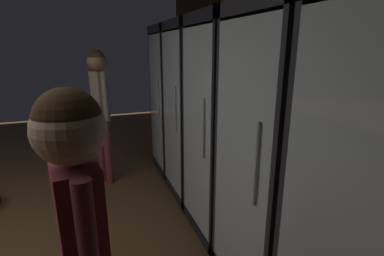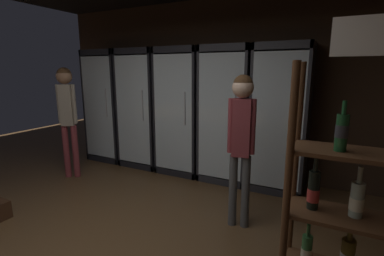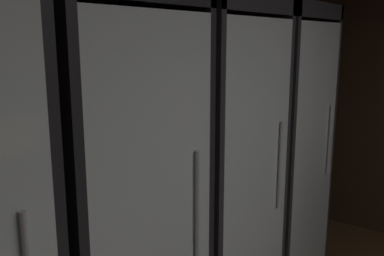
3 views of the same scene
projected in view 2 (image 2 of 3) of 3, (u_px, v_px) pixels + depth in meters
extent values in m
cube|color=#382619|center=(214.00, 88.00, 4.64)|extent=(6.00, 0.06, 2.80)
cube|color=black|center=(120.00, 104.00, 5.53)|extent=(0.74, 0.04, 2.05)
cube|color=black|center=(96.00, 105.00, 5.44)|extent=(0.04, 0.61, 2.05)
cube|color=black|center=(124.00, 107.00, 5.13)|extent=(0.04, 0.61, 2.05)
cube|color=black|center=(107.00, 53.00, 5.08)|extent=(0.74, 0.61, 0.10)
cube|color=black|center=(113.00, 155.00, 5.48)|extent=(0.74, 0.61, 0.10)
cube|color=white|center=(119.00, 105.00, 5.50)|extent=(0.66, 0.02, 1.81)
cube|color=silver|center=(98.00, 108.00, 5.03)|extent=(0.66, 0.02, 1.81)
cylinder|color=#B2B2B7|center=(106.00, 103.00, 4.88)|extent=(0.02, 0.02, 0.50)
cube|color=silver|center=(113.00, 152.00, 5.47)|extent=(0.64, 0.53, 0.02)
cylinder|color=gray|center=(104.00, 145.00, 5.53)|extent=(0.06, 0.06, 0.21)
cylinder|color=gray|center=(103.00, 138.00, 5.50)|extent=(0.02, 0.02, 0.07)
cylinder|color=tan|center=(104.00, 146.00, 5.54)|extent=(0.07, 0.07, 0.07)
cylinder|color=#194723|center=(113.00, 146.00, 5.48)|extent=(0.07, 0.07, 0.21)
cylinder|color=#194723|center=(113.00, 139.00, 5.45)|extent=(0.03, 0.03, 0.07)
cylinder|color=tan|center=(113.00, 147.00, 5.49)|extent=(0.07, 0.07, 0.07)
cylinder|color=brown|center=(119.00, 148.00, 5.31)|extent=(0.07, 0.07, 0.23)
cylinder|color=brown|center=(118.00, 139.00, 5.28)|extent=(0.03, 0.03, 0.10)
cylinder|color=white|center=(119.00, 148.00, 5.32)|extent=(0.07, 0.07, 0.07)
cube|color=silver|center=(111.00, 122.00, 5.34)|extent=(0.64, 0.53, 0.02)
cylinder|color=gray|center=(103.00, 115.00, 5.38)|extent=(0.07, 0.07, 0.21)
cylinder|color=gray|center=(102.00, 108.00, 5.35)|extent=(0.02, 0.02, 0.09)
cylinder|color=white|center=(103.00, 117.00, 5.38)|extent=(0.07, 0.07, 0.07)
cylinder|color=#336B38|center=(119.00, 117.00, 5.28)|extent=(0.06, 0.06, 0.18)
cylinder|color=#336B38|center=(118.00, 111.00, 5.26)|extent=(0.02, 0.02, 0.06)
cylinder|color=beige|center=(119.00, 118.00, 5.29)|extent=(0.07, 0.07, 0.07)
cube|color=silver|center=(109.00, 90.00, 5.22)|extent=(0.64, 0.53, 0.02)
cylinder|color=gray|center=(103.00, 84.00, 5.31)|extent=(0.08, 0.08, 0.21)
cylinder|color=gray|center=(103.00, 77.00, 5.28)|extent=(0.03, 0.03, 0.06)
cylinder|color=#B2332D|center=(103.00, 85.00, 5.31)|extent=(0.08, 0.08, 0.08)
cylinder|color=brown|center=(114.00, 85.00, 5.11)|extent=(0.07, 0.07, 0.20)
cylinder|color=brown|center=(113.00, 77.00, 5.08)|extent=(0.02, 0.02, 0.09)
cylinder|color=tan|center=(114.00, 86.00, 5.11)|extent=(0.07, 0.07, 0.05)
cube|color=black|center=(153.00, 107.00, 5.18)|extent=(0.74, 0.04, 2.05)
cube|color=black|center=(128.00, 107.00, 5.09)|extent=(0.04, 0.61, 2.05)
cube|color=black|center=(160.00, 110.00, 4.78)|extent=(0.04, 0.61, 2.05)
cube|color=black|center=(141.00, 52.00, 4.74)|extent=(0.74, 0.61, 0.10)
cube|color=black|center=(145.00, 161.00, 5.13)|extent=(0.74, 0.61, 0.10)
cube|color=white|center=(152.00, 107.00, 5.16)|extent=(0.66, 0.02, 1.81)
cube|color=silver|center=(133.00, 111.00, 4.68)|extent=(0.66, 0.02, 1.81)
cylinder|color=#B2B2B7|center=(142.00, 106.00, 4.54)|extent=(0.02, 0.02, 0.50)
cube|color=silver|center=(145.00, 157.00, 5.12)|extent=(0.64, 0.53, 0.02)
cylinder|color=#336B38|center=(137.00, 149.00, 5.22)|extent=(0.07, 0.07, 0.22)
cylinder|color=#336B38|center=(136.00, 141.00, 5.18)|extent=(0.03, 0.03, 0.10)
cylinder|color=tan|center=(137.00, 150.00, 5.22)|extent=(0.08, 0.08, 0.07)
cylinder|color=#194723|center=(146.00, 151.00, 5.13)|extent=(0.08, 0.08, 0.19)
cylinder|color=#194723|center=(146.00, 144.00, 5.10)|extent=(0.03, 0.03, 0.10)
cylinder|color=#2D2D33|center=(146.00, 151.00, 5.13)|extent=(0.08, 0.08, 0.05)
cylinder|color=black|center=(153.00, 154.00, 4.97)|extent=(0.06, 0.06, 0.20)
cylinder|color=black|center=(153.00, 146.00, 4.94)|extent=(0.02, 0.02, 0.09)
cylinder|color=tan|center=(153.00, 155.00, 4.97)|extent=(0.06, 0.06, 0.05)
cube|color=silver|center=(144.00, 125.00, 5.00)|extent=(0.64, 0.53, 0.02)
cylinder|color=#194723|center=(133.00, 118.00, 5.07)|extent=(0.07, 0.07, 0.24)
cylinder|color=#194723|center=(132.00, 109.00, 5.04)|extent=(0.03, 0.03, 0.09)
cylinder|color=tan|center=(133.00, 117.00, 5.07)|extent=(0.07, 0.07, 0.09)
cylinder|color=black|center=(141.00, 119.00, 5.03)|extent=(0.07, 0.07, 0.19)
cylinder|color=black|center=(140.00, 112.00, 5.00)|extent=(0.02, 0.02, 0.08)
cylinder|color=#B2332D|center=(141.00, 119.00, 5.03)|extent=(0.07, 0.07, 0.06)
cylinder|color=#336B38|center=(146.00, 119.00, 4.90)|extent=(0.06, 0.06, 0.23)
cylinder|color=#336B38|center=(146.00, 111.00, 4.87)|extent=(0.02, 0.02, 0.07)
cylinder|color=tan|center=(147.00, 121.00, 4.91)|extent=(0.07, 0.07, 0.08)
cylinder|color=black|center=(154.00, 120.00, 4.86)|extent=(0.06, 0.06, 0.21)
cylinder|color=black|center=(154.00, 112.00, 4.83)|extent=(0.02, 0.02, 0.09)
cylinder|color=tan|center=(154.00, 121.00, 4.87)|extent=(0.07, 0.07, 0.06)
cube|color=silver|center=(143.00, 92.00, 4.87)|extent=(0.64, 0.53, 0.02)
cylinder|color=black|center=(135.00, 86.00, 4.93)|extent=(0.07, 0.07, 0.20)
cylinder|color=black|center=(134.00, 77.00, 4.90)|extent=(0.02, 0.02, 0.10)
cylinder|color=#B2332D|center=(135.00, 87.00, 4.93)|extent=(0.07, 0.07, 0.06)
cylinder|color=brown|center=(150.00, 86.00, 4.78)|extent=(0.07, 0.07, 0.20)
cylinder|color=brown|center=(150.00, 78.00, 4.75)|extent=(0.03, 0.03, 0.09)
cylinder|color=beige|center=(150.00, 85.00, 4.78)|extent=(0.07, 0.07, 0.07)
cube|color=black|center=(190.00, 109.00, 4.84)|extent=(0.74, 0.04, 2.05)
cube|color=black|center=(164.00, 110.00, 4.74)|extent=(0.04, 0.61, 2.05)
cube|color=black|center=(201.00, 113.00, 4.43)|extent=(0.04, 0.61, 2.05)
cube|color=black|center=(182.00, 50.00, 4.39)|extent=(0.74, 0.61, 0.10)
cube|color=black|center=(182.00, 168.00, 4.79)|extent=(0.74, 0.61, 0.10)
cube|color=white|center=(189.00, 110.00, 4.81)|extent=(0.66, 0.02, 1.81)
cube|color=silver|center=(173.00, 114.00, 4.33)|extent=(0.66, 0.02, 1.81)
cylinder|color=#B2B2B7|center=(185.00, 109.00, 4.19)|extent=(0.02, 0.02, 0.50)
cube|color=silver|center=(182.00, 164.00, 4.77)|extent=(0.64, 0.53, 0.02)
cylinder|color=#194723|center=(170.00, 155.00, 4.87)|extent=(0.06, 0.06, 0.21)
cylinder|color=#194723|center=(170.00, 147.00, 4.84)|extent=(0.02, 0.02, 0.09)
cylinder|color=#2D2D33|center=(170.00, 155.00, 4.87)|extent=(0.07, 0.07, 0.08)
cylinder|color=brown|center=(178.00, 156.00, 4.79)|extent=(0.07, 0.07, 0.24)
cylinder|color=brown|center=(178.00, 148.00, 4.76)|extent=(0.03, 0.03, 0.06)
cylinder|color=tan|center=(178.00, 156.00, 4.79)|extent=(0.08, 0.08, 0.09)
cylinder|color=#194723|center=(186.00, 158.00, 4.70)|extent=(0.07, 0.07, 0.23)
cylinder|color=#194723|center=(186.00, 149.00, 4.67)|extent=(0.03, 0.03, 0.06)
cylinder|color=#2D2D33|center=(186.00, 158.00, 4.70)|extent=(0.07, 0.07, 0.07)
cylinder|color=#194723|center=(194.00, 160.00, 4.61)|extent=(0.08, 0.08, 0.22)
cylinder|color=#194723|center=(194.00, 151.00, 4.58)|extent=(0.03, 0.03, 0.08)
cylinder|color=#B2332D|center=(194.00, 160.00, 4.61)|extent=(0.08, 0.08, 0.07)
cube|color=silver|center=(182.00, 130.00, 4.65)|extent=(0.64, 0.53, 0.02)
cylinder|color=brown|center=(170.00, 121.00, 4.75)|extent=(0.07, 0.07, 0.22)
cylinder|color=brown|center=(170.00, 113.00, 4.72)|extent=(0.02, 0.02, 0.06)
cylinder|color=#2D2D33|center=(170.00, 123.00, 4.76)|extent=(0.07, 0.07, 0.09)
cylinder|color=#336B38|center=(178.00, 122.00, 4.66)|extent=(0.06, 0.06, 0.23)
cylinder|color=#336B38|center=(178.00, 113.00, 4.63)|extent=(0.02, 0.02, 0.08)
cylinder|color=#B2332D|center=(178.00, 124.00, 4.67)|extent=(0.07, 0.07, 0.08)
cylinder|color=#9EAD99|center=(185.00, 123.00, 4.58)|extent=(0.06, 0.06, 0.23)
cylinder|color=#9EAD99|center=(185.00, 113.00, 4.54)|extent=(0.02, 0.02, 0.08)
cylinder|color=beige|center=(185.00, 123.00, 4.58)|extent=(0.07, 0.07, 0.07)
cylinder|color=black|center=(195.00, 124.00, 4.55)|extent=(0.08, 0.08, 0.20)
cylinder|color=black|center=(195.00, 115.00, 4.52)|extent=(0.03, 0.03, 0.10)
cylinder|color=tan|center=(195.00, 124.00, 4.55)|extent=(0.08, 0.08, 0.06)
cube|color=silver|center=(182.00, 94.00, 4.53)|extent=(0.64, 0.53, 0.02)
cylinder|color=#9EAD99|center=(170.00, 86.00, 4.58)|extent=(0.07, 0.07, 0.22)
cylinder|color=#9EAD99|center=(169.00, 77.00, 4.55)|extent=(0.03, 0.03, 0.07)
cylinder|color=beige|center=(170.00, 88.00, 4.58)|extent=(0.07, 0.07, 0.07)
cylinder|color=black|center=(182.00, 87.00, 4.51)|extent=(0.06, 0.06, 0.20)
cylinder|color=black|center=(182.00, 79.00, 4.49)|extent=(0.02, 0.02, 0.07)
cylinder|color=#B2332D|center=(182.00, 88.00, 4.52)|extent=(0.06, 0.06, 0.06)
cylinder|color=brown|center=(193.00, 86.00, 4.40)|extent=(0.06, 0.06, 0.23)
cylinder|color=brown|center=(193.00, 77.00, 4.37)|extent=(0.02, 0.02, 0.06)
cylinder|color=white|center=(193.00, 87.00, 4.40)|extent=(0.07, 0.07, 0.06)
cube|color=#2B2B30|center=(233.00, 112.00, 4.49)|extent=(0.74, 0.04, 2.05)
cube|color=#2B2B30|center=(206.00, 113.00, 4.40)|extent=(0.04, 0.61, 2.05)
cube|color=#2B2B30|center=(250.00, 117.00, 4.08)|extent=(0.04, 0.61, 2.05)
cube|color=#2B2B30|center=(229.00, 49.00, 4.04)|extent=(0.74, 0.61, 0.10)
cube|color=#2B2B30|center=(226.00, 175.00, 4.44)|extent=(0.74, 0.61, 0.10)
cube|color=white|center=(233.00, 113.00, 4.46)|extent=(0.66, 0.02, 1.81)
cube|color=silver|center=(220.00, 118.00, 3.98)|extent=(0.66, 0.02, 1.81)
cylinder|color=#B2B2B7|center=(235.00, 112.00, 3.84)|extent=(0.02, 0.02, 0.50)
cube|color=silver|center=(226.00, 171.00, 4.42)|extent=(0.64, 0.53, 0.02)
cylinder|color=#336B38|center=(211.00, 163.00, 4.47)|extent=(0.07, 0.07, 0.20)
cylinder|color=#336B38|center=(211.00, 155.00, 4.44)|extent=(0.02, 0.02, 0.08)
cylinder|color=tan|center=(211.00, 163.00, 4.46)|extent=(0.07, 0.07, 0.05)
cylinder|color=#194723|center=(222.00, 162.00, 4.47)|extent=(0.07, 0.07, 0.23)
cylinder|color=#194723|center=(222.00, 153.00, 4.43)|extent=(0.02, 0.02, 0.10)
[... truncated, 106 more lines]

